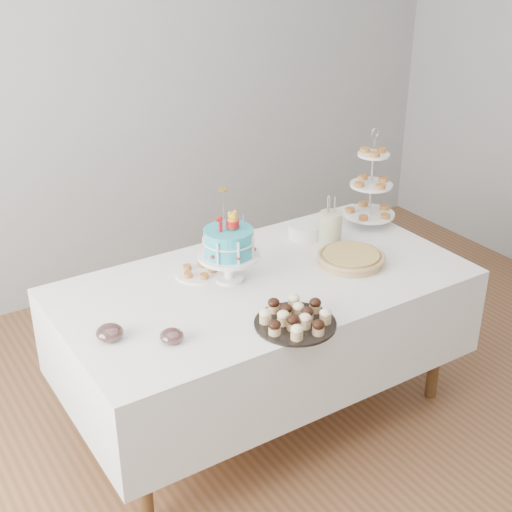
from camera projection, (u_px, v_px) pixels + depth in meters
floor at (297, 445)px, 3.45m from camera, size 5.00×5.00×0.00m
walls at (306, 182)px, 2.85m from camera, size 5.04×4.04×2.70m
table at (264, 321)px, 3.43m from camera, size 1.92×1.02×0.77m
birthday_cake at (229, 257)px, 3.28m from camera, size 0.29×0.29×0.44m
cupcake_tray at (295, 317)px, 2.96m from camera, size 0.35×0.35×0.08m
pie at (351, 258)px, 3.47m from camera, size 0.33×0.33×0.05m
tiered_stand at (371, 185)px, 3.81m from camera, size 0.28×0.28×0.54m
plate_stack at (305, 230)px, 3.75m from camera, size 0.18×0.18×0.07m
pastry_plate at (199, 272)px, 3.37m from camera, size 0.22×0.22×0.03m
jam_bowl_a at (172, 336)px, 2.85m from camera, size 0.10×0.10×0.06m
jam_bowl_b at (110, 333)px, 2.86m from camera, size 0.11×0.11×0.07m
utensil_pitcher at (331, 227)px, 3.65m from camera, size 0.13×0.12×0.26m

